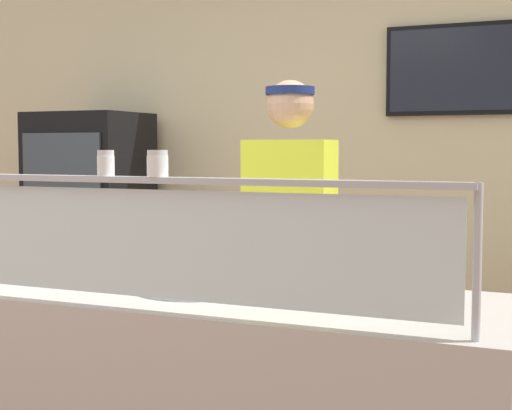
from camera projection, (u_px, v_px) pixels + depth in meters
The scene contains 8 objects.
shop_rear_unit at pixel (381, 165), 4.62m from camera, with size 6.35×0.13×2.70m.
sneeze_guard at pixel (185, 227), 2.32m from camera, with size 1.78×0.06×0.42m.
pizza_tray at pixel (198, 285), 2.73m from camera, with size 0.46×0.46×0.04m.
pizza_server at pixel (183, 279), 2.73m from camera, with size 0.07×0.28×0.01m, color #ADAFB7.
parmesan_shaker at pixel (106, 165), 2.42m from camera, with size 0.06×0.06×0.08m.
pepper_flake_shaker at pixel (158, 165), 2.35m from camera, with size 0.07×0.07×0.08m.
worker_figure at pixel (290, 252), 3.31m from camera, with size 0.41×0.50×1.76m.
drink_fridge at pixel (91, 241), 4.97m from camera, with size 0.68×0.60×1.69m.
Camera 1 is at (2.08, -1.98, 1.47)m, focal length 52.65 mm.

